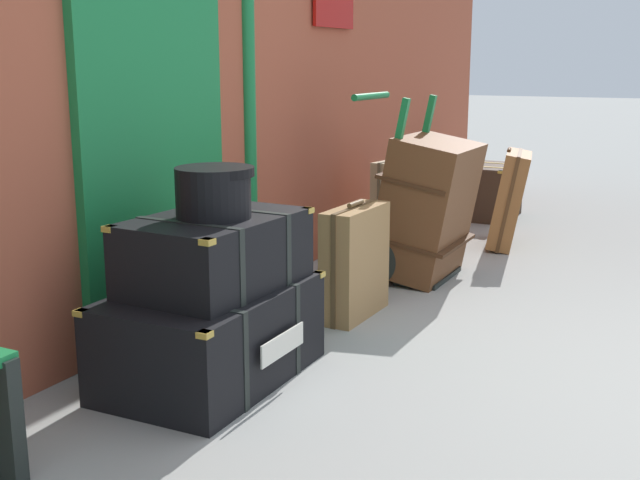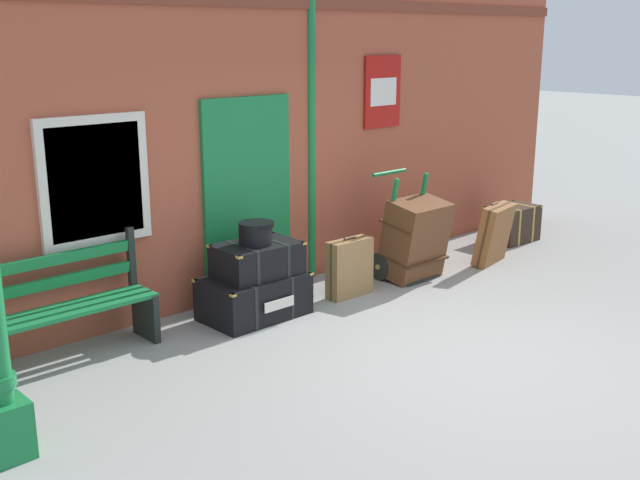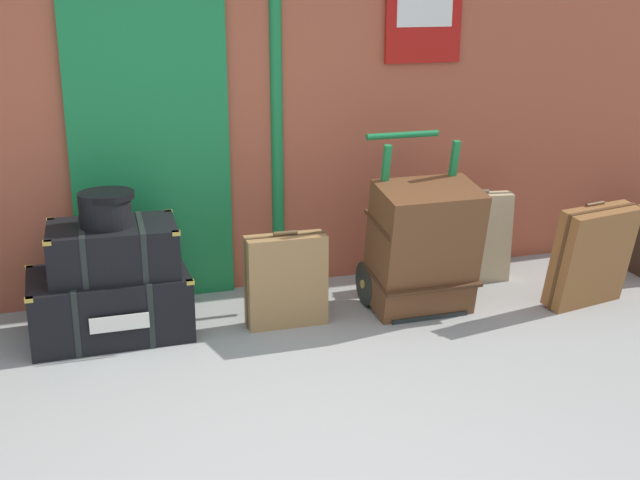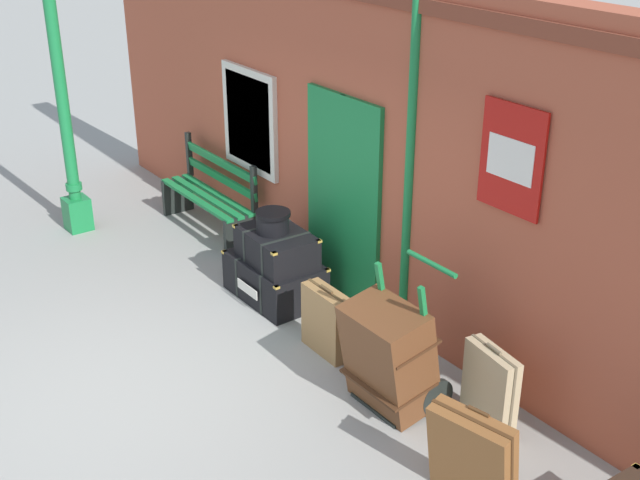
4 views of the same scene
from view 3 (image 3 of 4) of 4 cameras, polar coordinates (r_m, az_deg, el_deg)
ground_plane at (r=4.09m, az=-2.15°, el=-15.31°), size 60.00×60.00×0.00m
brick_facade at (r=6.02m, az=-9.36°, el=11.30°), size 10.40×0.35×3.20m
steamer_trunk_base at (r=5.56m, az=-14.25°, el=-4.26°), size 1.02×0.68×0.43m
steamer_trunk_middle at (r=5.44m, az=-14.03°, el=-0.60°), size 0.83×0.59×0.33m
round_hatbox at (r=5.34m, az=-14.54°, el=2.22°), size 0.35×0.34×0.22m
porters_trolley at (r=5.91m, az=6.34°, el=-1.87°), size 0.71×0.59×1.20m
large_brown_trunk at (r=5.70m, az=7.12°, el=-0.53°), size 0.70×0.58×0.94m
suitcase_slate at (r=5.52m, az=-2.35°, el=-2.79°), size 0.55×0.20×0.66m
suitcase_tan at (r=6.43m, az=10.67°, el=0.17°), size 0.54×0.23×0.72m
suitcase_beige at (r=6.11m, az=18.16°, el=-1.07°), size 0.66×0.42×0.76m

